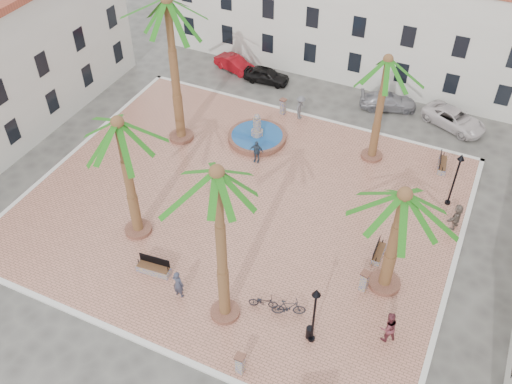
% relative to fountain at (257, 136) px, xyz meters
% --- Properties ---
extents(ground, '(120.00, 120.00, 0.00)m').
position_rel_fountain_xyz_m(ground, '(2.00, -6.60, -0.44)').
color(ground, '#56544F').
rests_on(ground, ground).
extents(plaza, '(26.00, 22.00, 0.15)m').
position_rel_fountain_xyz_m(plaza, '(2.00, -6.60, -0.37)').
color(plaza, tan).
rests_on(plaza, ground).
extents(kerb_n, '(26.30, 0.30, 0.16)m').
position_rel_fountain_xyz_m(kerb_n, '(2.00, 4.40, -0.36)').
color(kerb_n, silver).
rests_on(kerb_n, ground).
extents(kerb_s, '(26.30, 0.30, 0.16)m').
position_rel_fountain_xyz_m(kerb_s, '(2.00, -17.60, -0.36)').
color(kerb_s, silver).
rests_on(kerb_s, ground).
extents(kerb_e, '(0.30, 22.30, 0.16)m').
position_rel_fountain_xyz_m(kerb_e, '(15.00, -6.60, -0.36)').
color(kerb_e, silver).
rests_on(kerb_e, ground).
extents(kerb_w, '(0.30, 22.30, 0.16)m').
position_rel_fountain_xyz_m(kerb_w, '(-11.00, -6.60, -0.36)').
color(kerb_w, silver).
rests_on(kerb_w, ground).
extents(building_north, '(30.40, 7.40, 9.50)m').
position_rel_fountain_xyz_m(building_north, '(2.00, 13.40, 4.32)').
color(building_north, silver).
rests_on(building_north, ground).
extents(fountain, '(4.15, 4.15, 2.14)m').
position_rel_fountain_xyz_m(fountain, '(0.00, 0.00, 0.00)').
color(fountain, brown).
rests_on(fountain, plaza).
extents(palm_nw, '(5.66, 5.66, 10.66)m').
position_rel_fountain_xyz_m(palm_nw, '(-4.99, -2.11, 8.95)').
color(palm_nw, brown).
rests_on(palm_nw, plaza).
extents(palm_sw, '(5.21, 5.21, 8.21)m').
position_rel_fountain_xyz_m(palm_sw, '(-2.58, -11.22, 6.68)').
color(palm_sw, brown).
rests_on(palm_sw, plaza).
extents(palm_s, '(4.98, 4.98, 9.90)m').
position_rel_fountain_xyz_m(palm_s, '(4.84, -14.34, 8.34)').
color(palm_s, brown).
rests_on(palm_s, plaza).
extents(palm_e, '(5.62, 5.62, 7.00)m').
position_rel_fountain_xyz_m(palm_e, '(11.80, -9.02, 5.45)').
color(palm_e, brown).
rests_on(palm_e, plaza).
extents(palm_ne, '(4.74, 4.74, 7.81)m').
position_rel_fountain_xyz_m(palm_ne, '(7.99, 1.54, 6.38)').
color(palm_ne, brown).
rests_on(palm_ne, plaza).
extents(bench_s, '(1.97, 0.77, 1.01)m').
position_rel_fountain_xyz_m(bench_s, '(0.00, -13.54, -0.01)').
color(bench_s, gray).
rests_on(bench_s, plaza).
extents(bench_e, '(0.53, 1.62, 0.85)m').
position_rel_fountain_xyz_m(bench_e, '(10.94, -7.15, -0.05)').
color(bench_e, gray).
rests_on(bench_e, plaza).
extents(bench_ne, '(0.76, 1.80, 0.92)m').
position_rel_fountain_xyz_m(bench_ne, '(12.60, 2.37, -0.03)').
color(bench_ne, gray).
rests_on(bench_ne, plaza).
extents(lamppost_s, '(0.43, 0.43, 3.96)m').
position_rel_fountain_xyz_m(lamppost_s, '(9.46, -13.94, 2.39)').
color(lamppost_s, black).
rests_on(lamppost_s, plaza).
extents(lamppost_e, '(0.42, 0.42, 3.91)m').
position_rel_fountain_xyz_m(lamppost_e, '(13.67, -1.01, 2.35)').
color(lamppost_e, black).
rests_on(lamppost_e, plaza).
extents(bollard_se, '(0.46, 0.46, 1.28)m').
position_rel_fountain_xyz_m(bollard_se, '(7.02, -17.00, 0.37)').
color(bollard_se, gray).
rests_on(bollard_se, plaza).
extents(bollard_n, '(0.53, 0.53, 1.26)m').
position_rel_fountain_xyz_m(bollard_n, '(0.38, 3.80, 0.36)').
color(bollard_n, gray).
rests_on(bollard_n, plaza).
extents(bollard_e, '(0.55, 0.55, 1.33)m').
position_rel_fountain_xyz_m(bollard_e, '(10.85, -9.79, 0.40)').
color(bollard_e, gray).
rests_on(bollard_e, plaza).
extents(litter_bin, '(0.38, 0.38, 0.74)m').
position_rel_fountain_xyz_m(litter_bin, '(9.31, -13.84, 0.08)').
color(litter_bin, black).
rests_on(litter_bin, plaza).
extents(cyclist_a, '(0.70, 0.49, 1.84)m').
position_rel_fountain_xyz_m(cyclist_a, '(2.09, -14.33, 0.63)').
color(cyclist_a, '#313547').
rests_on(cyclist_a, plaza).
extents(bicycle_a, '(1.64, 0.96, 0.82)m').
position_rel_fountain_xyz_m(bicycle_a, '(6.46, -13.12, 0.12)').
color(bicycle_a, black).
rests_on(bicycle_a, plaza).
extents(cyclist_b, '(1.19, 1.16, 1.93)m').
position_rel_fountain_xyz_m(cyclist_b, '(12.79, -12.31, 0.67)').
color(cyclist_b, brown).
rests_on(cyclist_b, plaza).
extents(bicycle_b, '(1.84, 1.16, 1.07)m').
position_rel_fountain_xyz_m(bicycle_b, '(7.83, -13.00, 0.24)').
color(bicycle_b, black).
rests_on(bicycle_b, plaza).
extents(pedestrian_fountain_a, '(0.84, 0.59, 1.62)m').
position_rel_fountain_xyz_m(pedestrian_fountain_a, '(-0.16, -6.31, 0.52)').
color(pedestrian_fountain_a, gray).
rests_on(pedestrian_fountain_a, plaza).
extents(pedestrian_fountain_b, '(1.02, 0.53, 1.67)m').
position_rel_fountain_xyz_m(pedestrian_fountain_b, '(1.00, -2.26, 0.54)').
color(pedestrian_fountain_b, '#293B4E').
rests_on(pedestrian_fountain_b, plaza).
extents(pedestrian_north, '(0.72, 1.23, 1.88)m').
position_rel_fountain_xyz_m(pedestrian_north, '(1.79, 3.80, 0.65)').
color(pedestrian_north, '#56565B').
rests_on(pedestrian_north, plaza).
extents(pedestrian_east, '(0.99, 1.71, 1.76)m').
position_rel_fountain_xyz_m(pedestrian_east, '(14.40, -2.98, 0.59)').
color(pedestrian_east, '#6A5A50').
rests_on(pedestrian_east, plaza).
extents(car_black, '(3.82, 1.73, 1.27)m').
position_rel_fountain_xyz_m(car_black, '(-2.72, 7.66, 0.19)').
color(car_black, black).
rests_on(car_black, ground).
extents(car_red, '(3.98, 2.30, 1.24)m').
position_rel_fountain_xyz_m(car_red, '(-5.85, 8.20, 0.18)').
color(car_red, maroon).
rests_on(car_red, ground).
extents(car_silver, '(4.63, 3.02, 1.25)m').
position_rel_fountain_xyz_m(car_silver, '(7.33, 8.07, 0.18)').
color(car_silver, '#9998A0').
rests_on(car_silver, ground).
extents(car_white, '(5.20, 3.90, 1.31)m').
position_rel_fountain_xyz_m(car_white, '(12.36, 7.77, 0.22)').
color(car_white, silver).
rests_on(car_white, ground).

